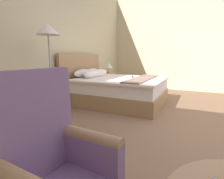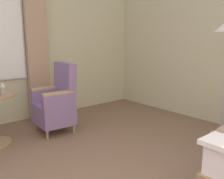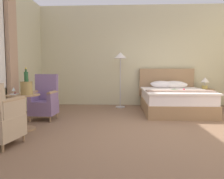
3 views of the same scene
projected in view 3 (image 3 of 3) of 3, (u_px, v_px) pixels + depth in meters
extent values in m
plane|color=brown|center=(155.00, 131.00, 4.04)|extent=(7.98, 7.98, 0.00)
cube|color=beige|center=(141.00, 56.00, 6.98)|extent=(6.60, 0.12, 3.16)
cube|color=tan|center=(12.00, 57.00, 4.99)|extent=(0.10, 0.36, 2.83)
cube|color=#9A7651|center=(174.00, 106.00, 5.85)|extent=(1.61, 2.06, 0.32)
cube|color=white|center=(174.00, 96.00, 5.82)|extent=(1.56, 2.00, 0.25)
cube|color=white|center=(175.00, 91.00, 5.75)|extent=(1.64, 1.93, 0.04)
cube|color=gray|center=(180.00, 91.00, 5.24)|extent=(1.61, 0.37, 0.03)
cube|color=#9A7651|center=(166.00, 82.00, 6.86)|extent=(1.69, 0.08, 0.85)
ellipsoid|color=white|center=(161.00, 84.00, 6.67)|extent=(0.68, 0.25, 0.19)
ellipsoid|color=white|center=(174.00, 84.00, 6.65)|extent=(0.69, 0.26, 0.20)
ellipsoid|color=white|center=(163.00, 85.00, 6.42)|extent=(0.69, 0.26, 0.21)
ellipsoid|color=white|center=(176.00, 85.00, 6.41)|extent=(0.68, 0.25, 0.21)
cylinder|color=#2D6628|center=(177.00, 90.00, 5.62)|extent=(0.27, 0.23, 0.01)
sphere|color=#DB2342|center=(184.00, 89.00, 5.51)|extent=(0.05, 0.05, 0.05)
ellipsoid|color=#33702D|center=(175.00, 89.00, 5.93)|extent=(0.05, 0.02, 0.01)
cube|color=white|center=(176.00, 90.00, 5.51)|extent=(0.11, 0.13, 0.00)
cube|color=#9A7651|center=(204.00, 98.00, 6.60)|extent=(0.46, 0.38, 0.56)
sphere|color=olive|center=(212.00, 94.00, 6.58)|extent=(0.02, 0.02, 0.02)
cylinder|color=tan|center=(205.00, 87.00, 6.57)|extent=(0.17, 0.17, 0.10)
cylinder|color=#B7B2A8|center=(205.00, 84.00, 6.56)|extent=(0.02, 0.02, 0.10)
cone|color=silver|center=(205.00, 80.00, 6.55)|extent=(0.24, 0.24, 0.15)
cylinder|color=#B1ACB0|center=(120.00, 107.00, 6.61)|extent=(0.28, 0.28, 0.03)
cylinder|color=#B1ACB0|center=(120.00, 83.00, 6.54)|extent=(0.03, 0.03, 1.44)
cone|color=silver|center=(120.00, 55.00, 6.47)|extent=(0.40, 0.40, 0.18)
cylinder|color=#9A7651|center=(24.00, 129.00, 4.13)|extent=(0.42, 0.42, 0.03)
cylinder|color=#9A7651|center=(24.00, 113.00, 4.10)|extent=(0.07, 0.07, 0.65)
cylinder|color=#9A7651|center=(23.00, 95.00, 4.07)|extent=(0.61, 0.61, 0.02)
cylinder|color=#9C8149|center=(27.00, 88.00, 4.05)|extent=(0.22, 0.22, 0.24)
torus|color=#9C8149|center=(26.00, 82.00, 4.04)|extent=(0.23, 0.23, 0.02)
cylinder|color=white|center=(26.00, 83.00, 4.04)|extent=(0.19, 0.19, 0.03)
cylinder|color=#1E4723|center=(26.00, 80.00, 4.01)|extent=(0.11, 0.14, 0.31)
cylinder|color=#193D1E|center=(26.00, 70.00, 4.03)|extent=(0.04, 0.05, 0.08)
sphere|color=gold|center=(26.00, 68.00, 4.03)|extent=(0.04, 0.04, 0.04)
cylinder|color=white|center=(23.00, 93.00, 4.25)|extent=(0.07, 0.07, 0.01)
cylinder|color=white|center=(23.00, 91.00, 4.25)|extent=(0.01, 0.01, 0.07)
cone|color=white|center=(23.00, 88.00, 4.24)|extent=(0.07, 0.07, 0.07)
cylinder|color=white|center=(14.00, 95.00, 4.01)|extent=(0.07, 0.07, 0.01)
cylinder|color=white|center=(14.00, 93.00, 4.01)|extent=(0.01, 0.01, 0.07)
cone|color=white|center=(14.00, 89.00, 4.00)|extent=(0.07, 0.07, 0.06)
cylinder|color=white|center=(14.00, 94.00, 4.08)|extent=(0.17, 0.17, 0.01)
sphere|color=maroon|center=(14.00, 93.00, 4.08)|extent=(0.03, 0.03, 0.03)
sphere|color=maroon|center=(15.00, 93.00, 4.10)|extent=(0.02, 0.02, 0.02)
cylinder|color=#9A7651|center=(30.00, 119.00, 4.76)|extent=(0.04, 0.04, 0.13)
cylinder|color=#9A7651|center=(50.00, 119.00, 4.72)|extent=(0.04, 0.04, 0.13)
cylinder|color=#9A7651|center=(38.00, 115.00, 5.18)|extent=(0.04, 0.04, 0.13)
cylinder|color=#9A7651|center=(57.00, 115.00, 5.13)|extent=(0.04, 0.04, 0.13)
cube|color=slate|center=(44.00, 108.00, 4.93)|extent=(0.57, 0.53, 0.30)
cube|color=slate|center=(47.00, 87.00, 5.08)|extent=(0.52, 0.18, 0.60)
cube|color=slate|center=(34.00, 97.00, 4.91)|extent=(0.12, 0.46, 0.18)
cylinder|color=#9A7651|center=(34.00, 93.00, 4.90)|extent=(0.12, 0.46, 0.09)
cube|color=slate|center=(53.00, 97.00, 4.86)|extent=(0.12, 0.46, 0.18)
cylinder|color=#9A7651|center=(53.00, 93.00, 4.85)|extent=(0.12, 0.46, 0.09)
cylinder|color=#9A7651|center=(24.00, 138.00, 3.44)|extent=(0.04, 0.04, 0.11)
cylinder|color=#9A7651|center=(3.00, 148.00, 2.98)|extent=(0.04, 0.04, 0.11)
cube|color=tan|center=(13.00, 109.00, 3.19)|extent=(0.17, 0.51, 0.24)
cylinder|color=#9A7651|center=(13.00, 100.00, 3.18)|extent=(0.17, 0.51, 0.09)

